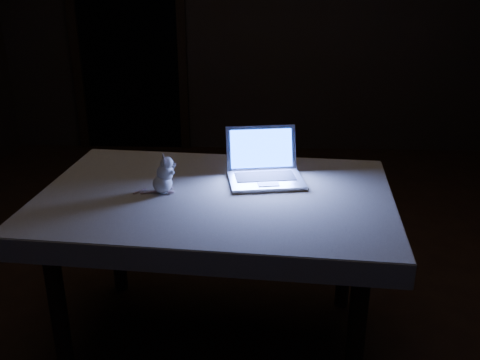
# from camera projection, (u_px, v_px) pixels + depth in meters

# --- Properties ---
(floor) EXTENTS (5.00, 5.00, 0.00)m
(floor) POSITION_uv_depth(u_px,v_px,m) (238.00, 295.00, 2.86)
(floor) COLOR black
(floor) RESTS_ON ground
(back_wall) EXTENTS (4.50, 0.04, 2.60)m
(back_wall) POSITION_uv_depth(u_px,v_px,m) (250.00, 7.00, 4.69)
(back_wall) COLOR black
(back_wall) RESTS_ON ground
(doorway) EXTENTS (1.06, 0.36, 2.13)m
(doorway) POSITION_uv_depth(u_px,v_px,m) (128.00, 34.00, 4.82)
(doorway) COLOR black
(doorway) RESTS_ON back_wall
(table) EXTENTS (1.45, 1.00, 0.74)m
(table) POSITION_uv_depth(u_px,v_px,m) (217.00, 270.00, 2.40)
(table) COLOR black
(table) RESTS_ON floor
(tablecloth) EXTENTS (1.60, 1.18, 0.09)m
(tablecloth) POSITION_uv_depth(u_px,v_px,m) (196.00, 200.00, 2.31)
(tablecloth) COLOR beige
(tablecloth) RESTS_ON table
(laptop) EXTENTS (0.36, 0.33, 0.22)m
(laptop) POSITION_uv_depth(u_px,v_px,m) (266.00, 159.00, 2.33)
(laptop) COLOR silver
(laptop) RESTS_ON tablecloth
(plush_mouse) EXTENTS (0.12, 0.12, 0.16)m
(plush_mouse) POSITION_uv_depth(u_px,v_px,m) (162.00, 174.00, 2.23)
(plush_mouse) COLOR silver
(plush_mouse) RESTS_ON tablecloth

